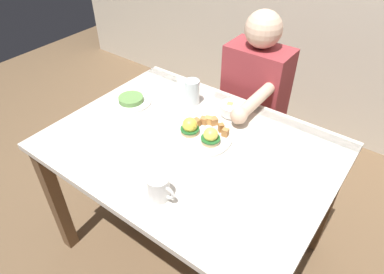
% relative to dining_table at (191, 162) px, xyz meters
% --- Properties ---
extents(ground_plane, '(6.00, 6.00, 0.00)m').
position_rel_dining_table_xyz_m(ground_plane, '(0.00, 0.00, -0.63)').
color(ground_plane, brown).
extents(dining_table, '(1.20, 0.90, 0.74)m').
position_rel_dining_table_xyz_m(dining_table, '(0.00, 0.00, 0.00)').
color(dining_table, silver).
rests_on(dining_table, ground_plane).
extents(eggs_benedict_plate, '(0.27, 0.27, 0.09)m').
position_rel_dining_table_xyz_m(eggs_benedict_plate, '(0.01, 0.06, 0.13)').
color(eggs_benedict_plate, white).
rests_on(eggs_benedict_plate, dining_table).
extents(fruit_bowl, '(0.12, 0.12, 0.06)m').
position_rel_dining_table_xyz_m(fruit_bowl, '(0.02, 0.30, 0.14)').
color(fruit_bowl, white).
rests_on(fruit_bowl, dining_table).
extents(coffee_mug, '(0.11, 0.08, 0.09)m').
position_rel_dining_table_xyz_m(coffee_mug, '(0.09, -0.31, 0.16)').
color(coffee_mug, white).
rests_on(coffee_mug, dining_table).
extents(fork, '(0.16, 0.05, 0.00)m').
position_rel_dining_table_xyz_m(fork, '(0.18, -0.16, 0.11)').
color(fork, silver).
rests_on(fork, dining_table).
extents(water_glass_near, '(0.07, 0.07, 0.13)m').
position_rel_dining_table_xyz_m(water_glass_near, '(-0.19, 0.26, 0.16)').
color(water_glass_near, silver).
rests_on(water_glass_near, dining_table).
extents(side_plate, '(0.20, 0.20, 0.04)m').
position_rel_dining_table_xyz_m(side_plate, '(-0.43, 0.08, 0.12)').
color(side_plate, white).
rests_on(side_plate, dining_table).
extents(diner_person, '(0.34, 0.54, 1.14)m').
position_rel_dining_table_xyz_m(diner_person, '(-0.02, 0.60, 0.02)').
color(diner_person, '#33333D').
rests_on(diner_person, ground_plane).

